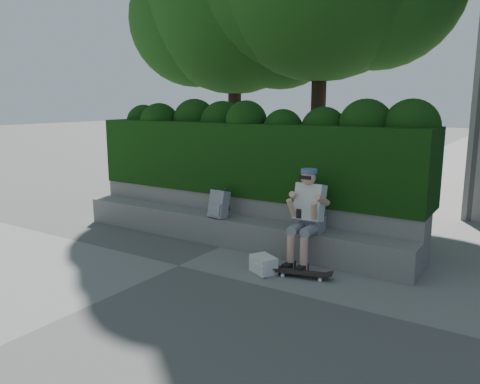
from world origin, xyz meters
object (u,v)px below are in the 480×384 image
Objects in this scene: backpack_plaid at (219,204)px; person at (308,213)px; backpack_ground at (263,264)px; skateboard at (302,273)px.

person is at bearing 6.06° from backpack_plaid.
person reaches higher than backpack_plaid.
backpack_ground is (1.25, -0.73, -0.56)m from backpack_plaid.
person is at bearing 95.81° from skateboard.
skateboard is 1.98m from backpack_plaid.
skateboard is at bearing -70.56° from person.
backpack_ground is at bearing 179.56° from skateboard.
person reaches higher than backpack_ground.
backpack_plaid reaches higher than skateboard.
person is 0.97m from backpack_ground.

